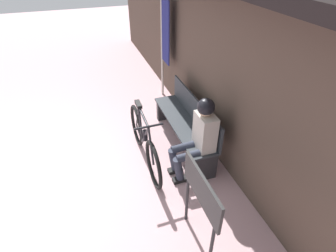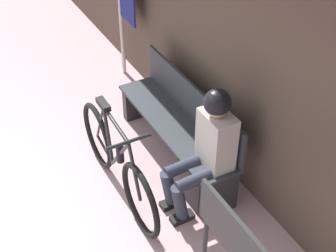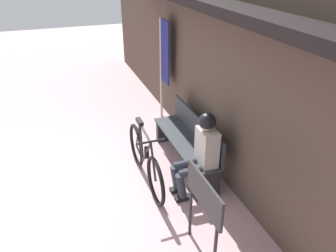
% 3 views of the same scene
% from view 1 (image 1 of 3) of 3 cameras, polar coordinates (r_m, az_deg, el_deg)
% --- Properties ---
extents(ground_plane, '(24.00, 24.00, 0.00)m').
position_cam_1_polar(ground_plane, '(4.34, -30.38, -11.67)').
color(ground_plane, '#C69EA3').
extents(storefront_wall, '(12.00, 0.56, 3.20)m').
position_cam_1_polar(storefront_wall, '(3.74, 11.51, 16.37)').
color(storefront_wall, '#4C3D33').
rests_on(storefront_wall, ground_plane).
extents(park_bench_near, '(1.77, 0.42, 0.85)m').
position_cam_1_polar(park_bench_near, '(4.26, 3.96, 0.55)').
color(park_bench_near, '#2D3338').
rests_on(park_bench_near, ground_plane).
extents(bicycle, '(1.67, 0.40, 0.92)m').
position_cam_1_polar(bicycle, '(3.95, -5.21, -3.37)').
color(bicycle, black).
rests_on(bicycle, ground_plane).
extents(person_seated, '(0.34, 0.60, 1.23)m').
position_cam_1_polar(person_seated, '(3.55, 6.70, -1.69)').
color(person_seated, '#2D3342').
rests_on(person_seated, ground_plane).
extents(banner_pole, '(0.45, 0.05, 2.00)m').
position_cam_1_polar(banner_pole, '(5.37, -0.80, 18.39)').
color(banner_pole, '#B7B2A8').
rests_on(banner_pole, ground_plane).
extents(signboard, '(0.78, 0.04, 1.05)m').
position_cam_1_polar(signboard, '(2.69, 7.20, -14.89)').
color(signboard, '#232326').
rests_on(signboard, ground_plane).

